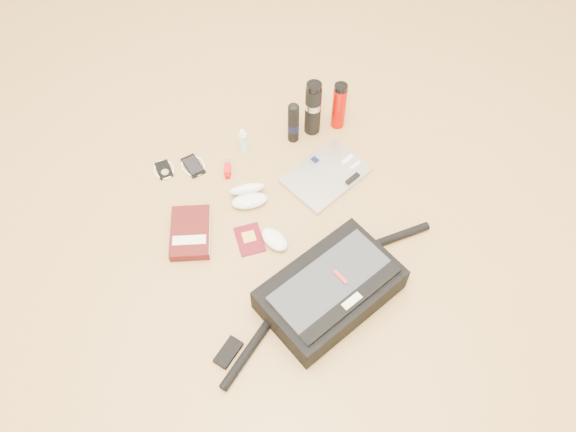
{
  "coord_description": "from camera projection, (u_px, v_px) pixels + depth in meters",
  "views": [
    {
      "loc": [
        -0.42,
        -1.04,
        1.81
      ],
      "look_at": [
        0.0,
        0.06,
        0.06
      ],
      "focal_mm": 35.0,
      "sensor_mm": 36.0,
      "label": 1
    }
  ],
  "objects": [
    {
      "name": "aerosol_can",
      "position": [
        293.0,
        123.0,
        2.32
      ],
      "size": [
        0.05,
        0.05,
        0.2
      ],
      "rotation": [
        0.0,
        0.0,
        -0.01
      ],
      "color": "black",
      "rests_on": "ground"
    },
    {
      "name": "inhaler",
      "position": [
        228.0,
        168.0,
        2.3
      ],
      "size": [
        0.05,
        0.09,
        0.02
      ],
      "rotation": [
        0.0,
        0.0,
        -0.32
      ],
      "color": "red",
      "rests_on": "ground"
    },
    {
      "name": "messenger_bag",
      "position": [
        330.0,
        290.0,
        1.94
      ],
      "size": [
        0.93,
        0.43,
        0.13
      ],
      "rotation": [
        0.0,
        0.0,
        0.33
      ],
      "color": "black",
      "rests_on": "ground"
    },
    {
      "name": "sunglasses_case",
      "position": [
        248.0,
        195.0,
        2.2
      ],
      "size": [
        0.16,
        0.14,
        0.08
      ],
      "rotation": [
        0.0,
        0.0,
        -0.14
      ],
      "color": "white",
      "rests_on": "ground"
    },
    {
      "name": "mouse",
      "position": [
        275.0,
        240.0,
        2.1
      ],
      "size": [
        0.11,
        0.14,
        0.04
      ],
      "rotation": [
        0.0,
        0.0,
        0.36
      ],
      "color": "white",
      "rests_on": "ground"
    },
    {
      "name": "laptop",
      "position": [
        326.0,
        175.0,
        2.28
      ],
      "size": [
        0.38,
        0.33,
        0.03
      ],
      "rotation": [
        0.0,
        0.0,
        0.39
      ],
      "color": "#B6B6B9",
      "rests_on": "ground"
    },
    {
      "name": "passport",
      "position": [
        250.0,
        239.0,
        2.12
      ],
      "size": [
        0.11,
        0.14,
        0.01
      ],
      "rotation": [
        0.0,
        0.0,
        -0.08
      ],
      "color": "#540B15",
      "rests_on": "ground"
    },
    {
      "name": "book",
      "position": [
        191.0,
        233.0,
        2.12
      ],
      "size": [
        0.21,
        0.26,
        0.04
      ],
      "rotation": [
        0.0,
        0.0,
        -0.31
      ],
      "color": "#420E0D",
      "rests_on": "ground"
    },
    {
      "name": "thermos_red",
      "position": [
        339.0,
        106.0,
        2.36
      ],
      "size": [
        0.08,
        0.08,
        0.23
      ],
      "rotation": [
        0.0,
        0.0,
        0.4
      ],
      "color": "#A80800",
      "rests_on": "ground"
    },
    {
      "name": "ipod",
      "position": [
        164.0,
        170.0,
        2.3
      ],
      "size": [
        0.08,
        0.09,
        0.01
      ],
      "rotation": [
        0.0,
        0.0,
        0.04
      ],
      "color": "black",
      "rests_on": "ground"
    },
    {
      "name": "thermos_black",
      "position": [
        313.0,
        108.0,
        2.32
      ],
      "size": [
        0.07,
        0.07,
        0.26
      ],
      "rotation": [
        0.0,
        0.0,
        0.09
      ],
      "color": "black",
      "rests_on": "ground"
    },
    {
      "name": "phone",
      "position": [
        193.0,
        166.0,
        2.31
      ],
      "size": [
        0.11,
        0.13,
        0.01
      ],
      "rotation": [
        0.0,
        0.0,
        0.19
      ],
      "color": "black",
      "rests_on": "ground"
    },
    {
      "name": "spray_bottle",
      "position": [
        243.0,
        142.0,
        2.32
      ],
      "size": [
        0.04,
        0.04,
        0.12
      ],
      "rotation": [
        0.0,
        0.0,
        0.39
      ],
      "color": "#B3E0F8",
      "rests_on": "ground"
    },
    {
      "name": "ground",
      "position": [
        292.0,
        236.0,
        2.13
      ],
      "size": [
        4.0,
        4.0,
        0.0
      ],
      "primitive_type": "plane",
      "color": "#AE8448",
      "rests_on": "ground"
    }
  ]
}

